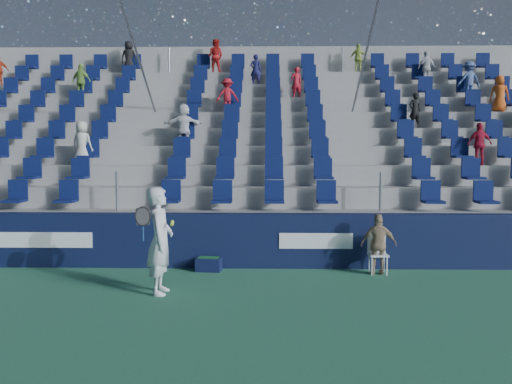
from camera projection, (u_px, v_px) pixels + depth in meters
ground at (240, 306)px, 9.48m from camera, size 70.00×70.00×0.00m
sponsor_wall at (247, 240)px, 12.57m from camera, size 24.00×0.32×1.20m
grandstand at (253, 165)px, 17.53m from camera, size 24.00×8.17×6.63m
tennis_player at (160, 240)px, 10.26m from camera, size 0.69×0.72×1.93m
line_judge_chair at (377, 249)px, 12.01m from camera, size 0.40×0.41×0.88m
line_judge at (379, 244)px, 11.86m from camera, size 0.75×0.33×1.27m
ball_bin at (209, 263)px, 12.23m from camera, size 0.57×0.41×0.30m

